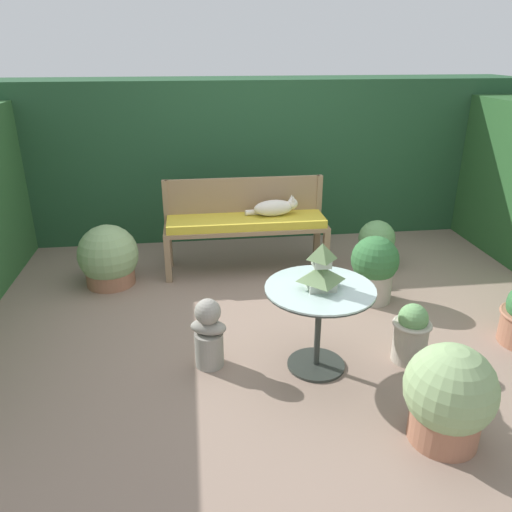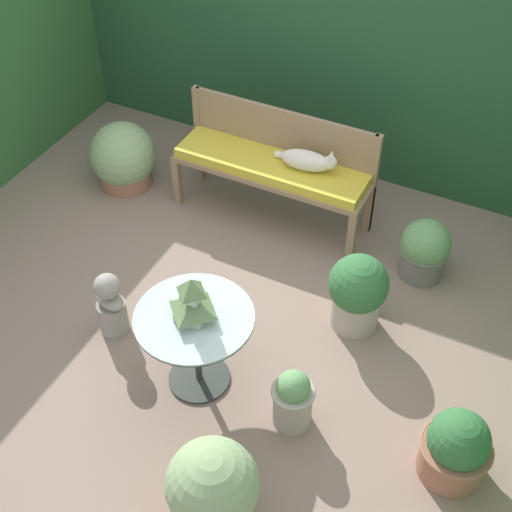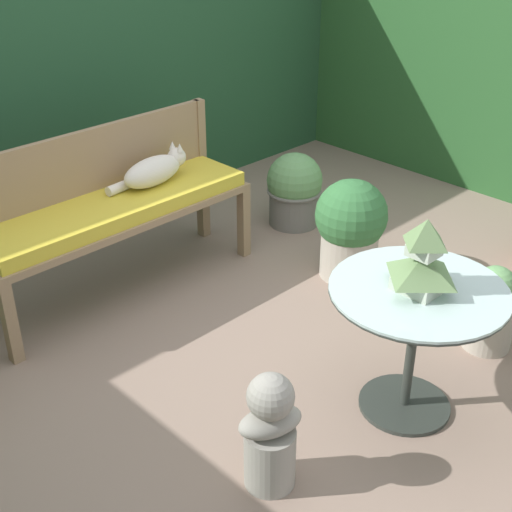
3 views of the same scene
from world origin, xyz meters
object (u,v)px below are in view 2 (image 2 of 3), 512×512
potted_plant_table_far (293,399)px  potted_plant_patio_mid (123,158)px  cat (307,160)px  patio_table (195,330)px  potted_plant_path_edge (456,448)px  pagoda_birdhouse (192,301)px  potted_plant_hedge_corner (358,292)px  garden_bench (271,169)px  potted_plant_table_near (213,489)px  potted_plant_bench_left (425,250)px  garden_bust (111,305)px

potted_plant_table_far → potted_plant_patio_mid: (-2.34, 1.60, 0.04)m
cat → patio_table: 1.78m
potted_plant_table_far → potted_plant_path_edge: 1.00m
potted_plant_table_far → pagoda_birdhouse: bearing=178.7°
pagoda_birdhouse → potted_plant_hedge_corner: bearing=51.5°
patio_table → potted_plant_hedge_corner: patio_table is taller
pagoda_birdhouse → potted_plant_patio_mid: (-1.65, 1.58, -0.50)m
patio_table → potted_plant_patio_mid: patio_table is taller
garden_bench → potted_plant_table_near: 2.70m
potted_plant_bench_left → garden_bench: bearing=175.4°
potted_plant_patio_mid → pagoda_birdhouse: bearing=-43.8°
cat → potted_plant_path_edge: (1.70, -1.69, -0.41)m
potted_plant_table_far → garden_bust: bearing=174.8°
pagoda_birdhouse → potted_plant_path_edge: size_ratio=0.63×
pagoda_birdhouse → garden_bust: (-0.76, 0.12, -0.51)m
patio_table → potted_plant_table_far: bearing=-1.3°
potted_plant_patio_mid → potted_plant_table_near: potted_plant_table_near is taller
patio_table → potted_plant_table_far: patio_table is taller
potted_plant_table_near → potted_plant_hedge_corner: bearing=84.0°
pagoda_birdhouse → potted_plant_path_edge: (1.68, 0.09, -0.53)m
potted_plant_bench_left → potted_plant_hedge_corner: bearing=-111.7°
potted_plant_patio_mid → potted_plant_hedge_corner: size_ratio=0.98×
potted_plant_table_near → potted_plant_table_far: bearing=80.8°
garden_bust → potted_plant_path_edge: garden_bust is taller
patio_table → potted_plant_table_near: size_ratio=1.23×
potted_plant_path_edge → potted_plant_hedge_corner: (-0.94, 0.85, 0.08)m
patio_table → potted_plant_table_near: (0.56, -0.80, -0.20)m
potted_plant_table_far → potted_plant_table_near: 0.80m
potted_plant_table_far → garden_bench: bearing=119.5°
garden_bust → potted_plant_path_edge: 2.44m
pagoda_birdhouse → potted_plant_table_far: (0.69, -0.02, -0.54)m
garden_bench → potted_plant_table_near: potted_plant_table_near is taller
potted_plant_path_edge → potted_plant_hedge_corner: 1.27m
pagoda_birdhouse → potted_plant_table_far: bearing=-1.3°
potted_plant_hedge_corner → garden_bench: bearing=142.5°
potted_plant_table_near → garden_bench: bearing=108.9°
potted_plant_patio_mid → patio_table: bearing=-43.8°
pagoda_birdhouse → potted_plant_patio_mid: 2.34m
garden_bench → garden_bust: size_ratio=3.08×
potted_plant_path_edge → potted_plant_bench_left: bearing=113.0°
potted_plant_patio_mid → potted_plant_table_near: 3.25m
patio_table → potted_plant_bench_left: bearing=58.0°
potted_plant_path_edge → potted_plant_hedge_corner: bearing=137.8°
potted_plant_bench_left → patio_table: bearing=-122.0°
patio_table → garden_bust: size_ratio=1.43×
garden_bench → pagoda_birdhouse: pagoda_birdhouse is taller
garden_bench → garden_bust: garden_bench is taller
potted_plant_bench_left → potted_plant_table_near: (-0.46, -2.44, 0.05)m
garden_bench → potted_plant_table_far: bearing=-60.5°
potted_plant_bench_left → pagoda_birdhouse: bearing=-122.0°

